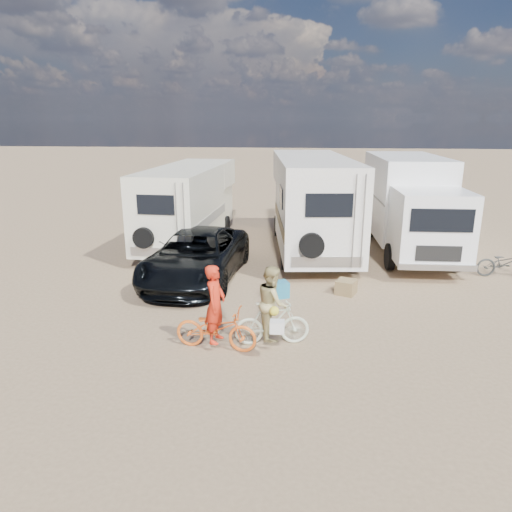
# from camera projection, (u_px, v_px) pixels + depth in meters

# --- Properties ---
(ground) EXTENTS (140.00, 140.00, 0.00)m
(ground) POSITION_uv_depth(u_px,v_px,m) (308.00, 325.00, 11.26)
(ground) COLOR #997C5B
(ground) RESTS_ON ground
(rv_main) EXTENTS (3.27, 7.92, 3.40)m
(rv_main) POSITION_uv_depth(u_px,v_px,m) (312.00, 205.00, 17.18)
(rv_main) COLOR silver
(rv_main) RESTS_ON ground
(rv_left) EXTENTS (2.53, 6.98, 2.99)m
(rv_left) POSITION_uv_depth(u_px,v_px,m) (189.00, 207.00, 17.99)
(rv_left) COLOR white
(rv_left) RESTS_ON ground
(box_truck) EXTENTS (2.52, 7.36, 3.38)m
(box_truck) POSITION_uv_depth(u_px,v_px,m) (411.00, 206.00, 16.98)
(box_truck) COLOR white
(box_truck) RESTS_ON ground
(dark_suv) EXTENTS (2.76, 5.45, 1.48)m
(dark_suv) POSITION_uv_depth(u_px,v_px,m) (197.00, 256.00, 14.29)
(dark_suv) COLOR black
(dark_suv) RESTS_ON ground
(bike_man) EXTENTS (1.83, 0.85, 0.93)m
(bike_man) POSITION_uv_depth(u_px,v_px,m) (216.00, 328.00, 9.99)
(bike_man) COLOR orange
(bike_man) RESTS_ON ground
(bike_woman) EXTENTS (1.68, 0.75, 0.98)m
(bike_woman) POSITION_uv_depth(u_px,v_px,m) (272.00, 323.00, 10.19)
(bike_woman) COLOR beige
(bike_woman) RESTS_ON ground
(rider_man) EXTENTS (0.48, 0.66, 1.68)m
(rider_man) POSITION_uv_depth(u_px,v_px,m) (216.00, 312.00, 9.89)
(rider_man) COLOR red
(rider_man) RESTS_ON ground
(rider_woman) EXTENTS (0.73, 0.87, 1.59)m
(rider_woman) POSITION_uv_depth(u_px,v_px,m) (272.00, 310.00, 10.10)
(rider_woman) COLOR tan
(rider_woman) RESTS_ON ground
(bike_parked) EXTENTS (1.71, 0.66, 0.89)m
(bike_parked) POSITION_uv_depth(u_px,v_px,m) (505.00, 263.00, 14.60)
(bike_parked) COLOR #282B28
(bike_parked) RESTS_ON ground
(cooler) EXTENTS (0.66, 0.58, 0.43)m
(cooler) POSITION_uv_depth(u_px,v_px,m) (278.00, 290.00, 12.97)
(cooler) COLOR teal
(cooler) RESTS_ON ground
(crate) EXTENTS (0.66, 0.66, 0.40)m
(crate) POSITION_uv_depth(u_px,v_px,m) (346.00, 287.00, 13.21)
(crate) COLOR olive
(crate) RESTS_ON ground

